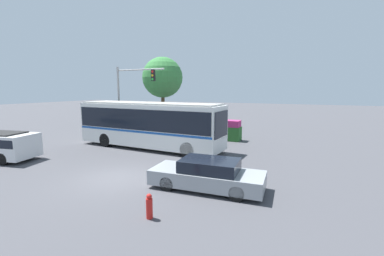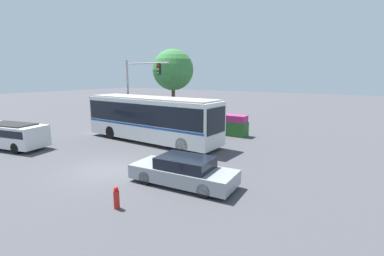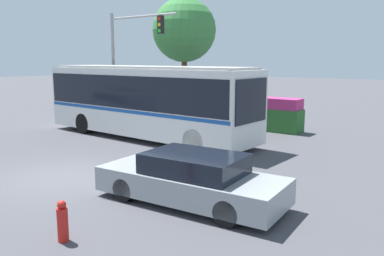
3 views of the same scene
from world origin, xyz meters
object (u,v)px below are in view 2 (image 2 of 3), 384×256
Objects in this scene: suv_left_lane at (11,134)px; traffic_light_pole at (137,85)px; sedan_foreground at (184,171)px; street_tree_left at (173,70)px; city_bus at (151,116)px; fire_hydrant at (116,198)px.

traffic_light_pole is at bearing -120.13° from suv_left_lane.
street_tree_left is at bearing -56.03° from sedan_foreground.
traffic_light_pole is (3.04, 9.08, 3.09)m from suv_left_lane.
city_bus is 13.05× the size of fire_hydrant.
traffic_light_pole reaches higher than city_bus.
traffic_light_pole reaches higher than suv_left_lane.
traffic_light_pole is at bearing 148.40° from city_bus.
suv_left_lane is 0.84× the size of traffic_light_pole.
city_bus is at bearing -43.97° from sedan_foreground.
fire_hydrant is (5.93, -8.90, -1.47)m from city_bus.
street_tree_left reaches higher than fire_hydrant.
suv_left_lane is at bearing 169.72° from fire_hydrant.
suv_left_lane is at bearing -132.96° from city_bus.
city_bus is 1.53× the size of street_tree_left.
street_tree_left reaches higher than suv_left_lane.
city_bus is 7.79m from street_tree_left.
street_tree_left is at bearing 119.36° from fire_hydrant.
street_tree_left reaches higher than city_bus.
suv_left_lane reaches higher than sedan_foreground.
sedan_foreground is 13.48m from suv_left_lane.
sedan_foreground is 16.03m from street_tree_left.
sedan_foreground is 5.80× the size of fire_hydrant.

